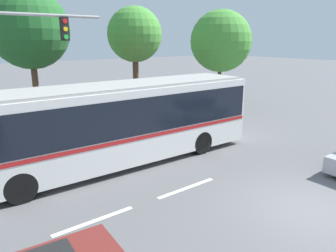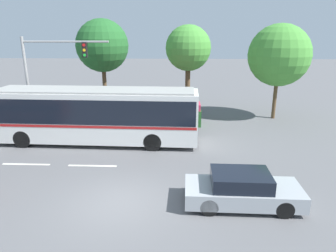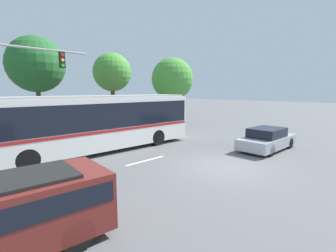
{
  "view_description": "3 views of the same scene",
  "coord_description": "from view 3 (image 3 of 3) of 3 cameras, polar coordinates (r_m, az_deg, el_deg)",
  "views": [
    {
      "loc": [
        -8.56,
        -4.11,
        4.87
      ],
      "look_at": [
        -1.72,
        4.68,
        1.85
      ],
      "focal_mm": 34.29,
      "sensor_mm": 36.0,
      "label": 1
    },
    {
      "loc": [
        2.3,
        -10.31,
        6.24
      ],
      "look_at": [
        1.63,
        5.96,
        1.29
      ],
      "focal_mm": 32.67,
      "sensor_mm": 36.0,
      "label": 2
    },
    {
      "loc": [
        -9.37,
        -5.82,
        3.51
      ],
      "look_at": [
        0.61,
        4.35,
        1.39
      ],
      "focal_mm": 25.75,
      "sensor_mm": 36.0,
      "label": 3
    }
  ],
  "objects": [
    {
      "name": "street_tree_left",
      "position": [
        20.23,
        -28.75,
        12.6
      ],
      "size": [
        4.0,
        4.0,
        7.35
      ],
      "color": "brown",
      "rests_on": "ground"
    },
    {
      "name": "flowering_hedge",
      "position": [
        19.53,
        -12.85,
        0.2
      ],
      "size": [
        6.05,
        1.48,
        1.57
      ],
      "color": "#286028",
      "rests_on": "ground"
    },
    {
      "name": "street_tree_right",
      "position": [
        26.4,
        1.03,
        11.08
      ],
      "size": [
        4.49,
        4.49,
        6.97
      ],
      "color": "brown",
      "rests_on": "ground"
    },
    {
      "name": "lane_stripe_near",
      "position": [
        10.62,
        -19.89,
        -11.33
      ],
      "size": [
        2.4,
        0.16,
        0.01
      ],
      "primitive_type": "cube",
      "color": "silver",
      "rests_on": "ground"
    },
    {
      "name": "lane_stripe_mid",
      "position": [
        12.26,
        -5.32,
        -8.18
      ],
      "size": [
        2.4,
        0.16,
        0.01
      ],
      "primitive_type": "cube",
      "color": "silver",
      "rests_on": "ground"
    },
    {
      "name": "street_tree_centre",
      "position": [
        23.37,
        -13.09,
        12.19
      ],
      "size": [
        3.51,
        3.51,
        6.92
      ],
      "color": "brown",
      "rests_on": "ground"
    },
    {
      "name": "sedan_foreground",
      "position": [
        15.48,
        22.41,
        -2.93
      ],
      "size": [
        4.35,
        1.88,
        1.32
      ],
      "rotation": [
        0.0,
        0.0,
        -0.02
      ],
      "color": "#9EA3A8",
      "rests_on": "ground"
    },
    {
      "name": "city_bus",
      "position": [
        14.33,
        -15.97,
        1.39
      ],
      "size": [
        11.89,
        2.82,
        3.21
      ],
      "rotation": [
        0.0,
        0.0,
        3.12
      ],
      "color": "silver",
      "rests_on": "ground"
    },
    {
      "name": "traffic_light_pole",
      "position": [
        15.05,
        -32.73,
        9.27
      ],
      "size": [
        5.49,
        0.24,
        6.06
      ],
      "color": "gray",
      "rests_on": "ground"
    },
    {
      "name": "ground_plane",
      "position": [
        11.58,
        13.23,
        -9.42
      ],
      "size": [
        140.0,
        140.0,
        0.0
      ],
      "primitive_type": "plane",
      "color": "#5B5B5E"
    }
  ]
}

